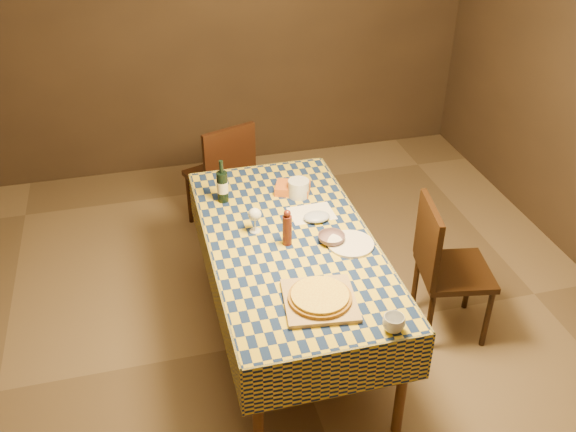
{
  "coord_description": "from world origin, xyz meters",
  "views": [
    {
      "loc": [
        -0.76,
        -2.91,
        2.88
      ],
      "look_at": [
        0.0,
        0.05,
        0.9
      ],
      "focal_mm": 40.0,
      "sensor_mm": 36.0,
      "label": 1
    }
  ],
  "objects_px": {
    "bowl": "(331,239)",
    "chair_right": "(443,263)",
    "dining_table": "(290,250)",
    "chair_far": "(223,172)",
    "pizza": "(320,296)",
    "white_plate": "(351,244)",
    "wine_bottle": "(222,186)",
    "cutting_board": "(320,300)"
  },
  "relations": [
    {
      "from": "bowl",
      "to": "chair_right",
      "type": "distance_m",
      "value": 0.76
    },
    {
      "from": "dining_table",
      "to": "chair_far",
      "type": "bearing_deg",
      "value": 97.61
    },
    {
      "from": "pizza",
      "to": "chair_right",
      "type": "bearing_deg",
      "value": 25.25
    },
    {
      "from": "dining_table",
      "to": "white_plate",
      "type": "bearing_deg",
      "value": -23.31
    },
    {
      "from": "wine_bottle",
      "to": "white_plate",
      "type": "height_order",
      "value": "wine_bottle"
    },
    {
      "from": "wine_bottle",
      "to": "chair_right",
      "type": "relative_size",
      "value": 0.3
    },
    {
      "from": "chair_right",
      "to": "wine_bottle",
      "type": "bearing_deg",
      "value": 152.2
    },
    {
      "from": "dining_table",
      "to": "wine_bottle",
      "type": "bearing_deg",
      "value": 120.01
    },
    {
      "from": "white_plate",
      "to": "chair_far",
      "type": "distance_m",
      "value": 1.56
    },
    {
      "from": "cutting_board",
      "to": "white_plate",
      "type": "height_order",
      "value": "cutting_board"
    },
    {
      "from": "chair_right",
      "to": "white_plate",
      "type": "bearing_deg",
      "value": -179.31
    },
    {
      "from": "cutting_board",
      "to": "chair_far",
      "type": "xyz_separation_m",
      "value": [
        -0.18,
        1.89,
        -0.26
      ]
    },
    {
      "from": "wine_bottle",
      "to": "chair_far",
      "type": "xyz_separation_m",
      "value": [
        0.12,
        0.8,
        -0.35
      ]
    },
    {
      "from": "wine_bottle",
      "to": "white_plate",
      "type": "bearing_deg",
      "value": -46.71
    },
    {
      "from": "chair_right",
      "to": "bowl",
      "type": "bearing_deg",
      "value": 176.12
    },
    {
      "from": "chair_right",
      "to": "chair_far",
      "type": "bearing_deg",
      "value": 127.28
    },
    {
      "from": "wine_bottle",
      "to": "chair_far",
      "type": "bearing_deg",
      "value": 81.34
    },
    {
      "from": "pizza",
      "to": "dining_table",
      "type": "bearing_deg",
      "value": 90.55
    },
    {
      "from": "dining_table",
      "to": "chair_right",
      "type": "relative_size",
      "value": 1.98
    },
    {
      "from": "chair_far",
      "to": "chair_right",
      "type": "xyz_separation_m",
      "value": [
        1.11,
        -1.45,
        0.0
      ]
    },
    {
      "from": "chair_far",
      "to": "chair_right",
      "type": "bearing_deg",
      "value": -52.72
    },
    {
      "from": "dining_table",
      "to": "bowl",
      "type": "xyz_separation_m",
      "value": [
        0.22,
        -0.08,
        0.1
      ]
    },
    {
      "from": "dining_table",
      "to": "chair_right",
      "type": "distance_m",
      "value": 0.95
    },
    {
      "from": "pizza",
      "to": "chair_far",
      "type": "xyz_separation_m",
      "value": [
        -0.18,
        1.89,
        -0.29
      ]
    },
    {
      "from": "pizza",
      "to": "chair_right",
      "type": "relative_size",
      "value": 0.42
    },
    {
      "from": "white_plate",
      "to": "bowl",
      "type": "bearing_deg",
      "value": 150.27
    },
    {
      "from": "white_plate",
      "to": "chair_right",
      "type": "height_order",
      "value": "chair_right"
    },
    {
      "from": "bowl",
      "to": "chair_far",
      "type": "bearing_deg",
      "value": 105.8
    },
    {
      "from": "dining_table",
      "to": "pizza",
      "type": "relative_size",
      "value": 4.7
    },
    {
      "from": "bowl",
      "to": "chair_far",
      "type": "relative_size",
      "value": 0.16
    },
    {
      "from": "cutting_board",
      "to": "chair_right",
      "type": "distance_m",
      "value": 1.05
    },
    {
      "from": "pizza",
      "to": "wine_bottle",
      "type": "height_order",
      "value": "wine_bottle"
    },
    {
      "from": "dining_table",
      "to": "white_plate",
      "type": "height_order",
      "value": "white_plate"
    },
    {
      "from": "pizza",
      "to": "bowl",
      "type": "height_order",
      "value": "pizza"
    },
    {
      "from": "dining_table",
      "to": "chair_far",
      "type": "height_order",
      "value": "chair_far"
    },
    {
      "from": "white_plate",
      "to": "wine_bottle",
      "type": "bearing_deg",
      "value": 133.29
    },
    {
      "from": "cutting_board",
      "to": "bowl",
      "type": "height_order",
      "value": "bowl"
    },
    {
      "from": "dining_table",
      "to": "chair_right",
      "type": "xyz_separation_m",
      "value": [
        0.93,
        -0.13,
        -0.17
      ]
    },
    {
      "from": "bowl",
      "to": "chair_far",
      "type": "xyz_separation_m",
      "value": [
        -0.4,
        1.4,
        -0.27
      ]
    },
    {
      "from": "dining_table",
      "to": "pizza",
      "type": "distance_m",
      "value": 0.58
    },
    {
      "from": "cutting_board",
      "to": "white_plate",
      "type": "xyz_separation_m",
      "value": [
        0.31,
        0.43,
        -0.0
      ]
    },
    {
      "from": "pizza",
      "to": "white_plate",
      "type": "bearing_deg",
      "value": 53.91
    }
  ]
}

